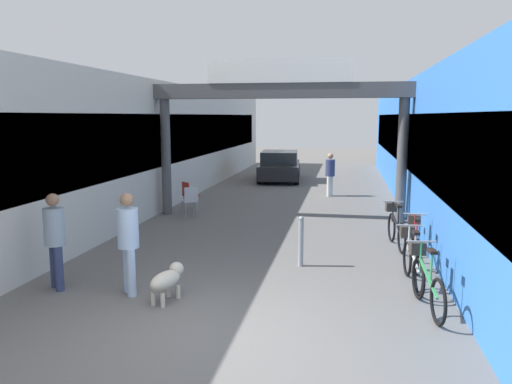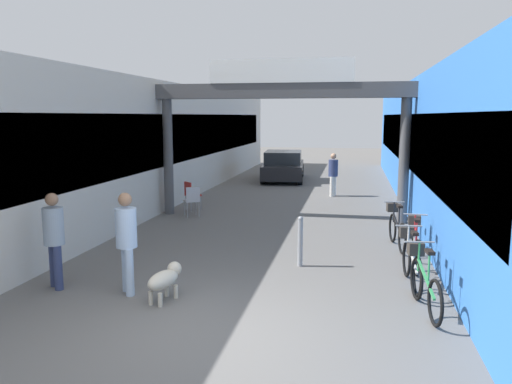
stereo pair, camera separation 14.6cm
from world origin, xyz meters
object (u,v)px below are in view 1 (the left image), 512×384
pedestrian_with_dog (128,237)px  bicycle_red_third (415,243)px  bicycle_black_farthest (396,227)px  bicycle_green_nearest (426,280)px  pedestrian_companion (55,235)px  cafe_chair_aluminium_nearer (190,199)px  bicycle_silver_second (412,259)px  dog_on_leash (168,279)px  bollard_post_metal (301,241)px  parked_car_black (280,166)px  cafe_chair_red_farther (189,193)px  pedestrian_carrying_crate (330,172)px

pedestrian_with_dog → bicycle_red_third: bearing=27.5°
bicycle_red_third → bicycle_black_farthest: bearing=99.5°
bicycle_green_nearest → bicycle_black_farthest: same height
pedestrian_companion → cafe_chair_aluminium_nearer: size_ratio=1.84×
pedestrian_companion → bicycle_silver_second: pedestrian_companion is taller
dog_on_leash → bollard_post_metal: bollard_post_metal is taller
bicycle_red_third → parked_car_black: bearing=109.2°
cafe_chair_aluminium_nearer → cafe_chair_red_farther: bearing=110.5°
cafe_chair_aluminium_nearer → cafe_chair_red_farther: 1.05m
pedestrian_with_dog → bicycle_green_nearest: (4.68, 0.23, -0.52)m
dog_on_leash → bicycle_silver_second: 4.20m
bicycle_black_farthest → parked_car_black: parked_car_black is taller
cafe_chair_red_farther → parked_car_black: parked_car_black is taller
cafe_chair_red_farther → bicycle_silver_second: bearing=-44.3°
pedestrian_carrying_crate → dog_on_leash: pedestrian_carrying_crate is taller
pedestrian_carrying_crate → parked_car_black: (-2.40, 4.13, -0.24)m
dog_on_leash → cafe_chair_aluminium_nearer: (-1.66, 6.37, 0.18)m
bicycle_red_third → cafe_chair_aluminium_nearer: bearing=147.3°
bicycle_silver_second → bicycle_black_farthest: size_ratio=1.00×
bicycle_black_farthest → bicycle_red_third: bearing=-80.5°
bicycle_red_third → bicycle_black_farthest: (-0.24, 1.44, 0.00)m
pedestrian_with_dog → pedestrian_companion: (-1.31, 0.01, -0.03)m
bicycle_silver_second → bicycle_red_third: bearing=79.9°
pedestrian_with_dog → bollard_post_metal: 3.35m
bicycle_black_farthest → cafe_chair_aluminium_nearer: 5.95m
pedestrian_companion → bollard_post_metal: 4.44m
bollard_post_metal → cafe_chair_aluminium_nearer: bollard_post_metal is taller
pedestrian_with_dog → pedestrian_carrying_crate: 11.20m
bicycle_silver_second → cafe_chair_aluminium_nearer: bicycle_silver_second is taller
pedestrian_companion → cafe_chair_red_farther: size_ratio=1.84×
pedestrian_with_dog → dog_on_leash: 0.96m
pedestrian_carrying_crate → bicycle_black_farthest: 7.10m
dog_on_leash → bollard_post_metal: (1.90, 2.22, 0.15)m
pedestrian_companion → pedestrian_with_dog: bearing=-0.4°
pedestrian_companion → bicycle_silver_second: 6.11m
bicycle_red_third → cafe_chair_red_farther: (-6.12, 4.68, 0.10)m
pedestrian_carrying_crate → cafe_chair_red_farther: 5.56m
bicycle_green_nearest → cafe_chair_red_farther: bearing=130.7°
pedestrian_companion → cafe_chair_red_farther: 7.18m
bicycle_green_nearest → cafe_chair_aluminium_nearer: size_ratio=1.89×
dog_on_leash → bicycle_green_nearest: (3.95, 0.41, 0.08)m
dog_on_leash → bollard_post_metal: size_ratio=0.81×
bicycle_black_farthest → pedestrian_carrying_crate: bearing=103.8°
pedestrian_with_dog → bollard_post_metal: bearing=38.0°
bicycle_silver_second → bicycle_black_farthest: 2.54m
pedestrian_carrying_crate → bicycle_silver_second: (1.74, -9.42, -0.45)m
bicycle_black_farthest → bollard_post_metal: 2.72m
dog_on_leash → parked_car_black: 15.13m
pedestrian_with_dog → pedestrian_carrying_crate: bearing=75.1°
bicycle_green_nearest → cafe_chair_red_farther: bicycle_green_nearest is taller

